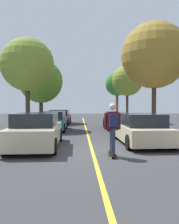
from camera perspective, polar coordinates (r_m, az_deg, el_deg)
The scene contains 15 objects.
ground at distance 9.20m, azimuth 0.74°, elevation -9.69°, with size 80.00×80.00×0.00m, color #353538.
center_line at distance 13.14m, azimuth -0.27°, elevation -6.22°, with size 0.12×39.20×0.01m, color gold.
parked_car_left_nearest at distance 10.32m, azimuth -12.78°, elevation -4.48°, with size 2.03×4.57×1.48m.
parked_car_left_near at distance 16.87m, azimuth -8.77°, elevation -2.16°, with size 1.87×4.12×1.36m.
parked_car_left_far at distance 22.30m, azimuth -7.25°, elevation -1.21°, with size 2.02×4.15×1.35m.
parked_car_right_nearest at distance 11.29m, azimuth 12.20°, elevation -4.07°, with size 2.06×4.64×1.42m.
parked_car_right_near at distance 17.74m, azimuth 6.76°, elevation -2.14°, with size 1.86×4.10×1.26m.
street_tree_left_nearest at distance 18.61m, azimuth -14.88°, elevation 11.04°, with size 4.02×4.02×6.74m.
street_tree_left_near at distance 24.60m, azimuth -11.75°, elevation 7.31°, with size 4.44×4.44×6.32m.
street_tree_right_nearest at distance 16.33m, azimuth 15.50°, elevation 13.11°, with size 4.33×4.33×7.09m.
street_tree_right_near at distance 24.42m, azimuth 9.19°, elevation 7.55°, with size 3.15×3.15×5.75m.
street_tree_right_far at distance 30.72m, azimuth 6.74°, elevation 6.73°, with size 3.06×3.06×5.92m.
fire_hydrant at distance 14.74m, azimuth 14.71°, elevation -3.52°, with size 0.20×0.20×0.70m.
skateboard at distance 8.40m, azimuth 5.59°, elevation -10.20°, with size 0.26×0.85×0.10m.
skateboarder at distance 8.22m, azimuth 5.66°, elevation -3.26°, with size 0.58×0.70×1.77m.
Camera 1 is at (-0.52, -9.00, 1.82)m, focal length 37.54 mm.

